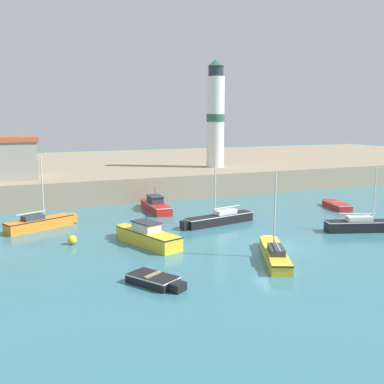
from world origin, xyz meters
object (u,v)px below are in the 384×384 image
(motorboat_yellow_1, at_px, (147,236))
(sailboat_black_7, at_px, (367,225))
(motorboat_red_6, at_px, (155,205))
(sailboat_orange_4, at_px, (41,223))
(dinghy_red_3, at_px, (336,205))
(harbor_shed_mid_row, at_px, (4,157))
(dinghy_black_5, at_px, (155,280))
(mooring_buoy, at_px, (72,240))
(sailboat_black_0, at_px, (219,219))
(sailboat_yellow_2, at_px, (275,253))
(lighthouse, at_px, (216,116))

(motorboat_yellow_1, height_order, sailboat_black_7, sailboat_black_7)
(motorboat_red_6, height_order, sailboat_black_7, sailboat_black_7)
(sailboat_orange_4, relative_size, motorboat_red_6, 0.94)
(dinghy_red_3, bearing_deg, harbor_shed_mid_row, 151.85)
(dinghy_red_3, xyz_separation_m, sailboat_black_7, (-3.96, -7.95, 0.18))
(dinghy_black_5, bearing_deg, motorboat_red_6, 71.02)
(motorboat_yellow_1, bearing_deg, mooring_buoy, 156.38)
(sailboat_black_7, height_order, harbor_shed_mid_row, harbor_shed_mid_row)
(sailboat_orange_4, relative_size, dinghy_black_5, 1.70)
(motorboat_yellow_1, bearing_deg, dinghy_black_5, -104.88)
(motorboat_yellow_1, relative_size, harbor_shed_mid_row, 1.00)
(sailboat_orange_4, bearing_deg, sailboat_black_7, -25.17)
(sailboat_black_0, bearing_deg, dinghy_black_5, -130.40)
(dinghy_black_5, relative_size, sailboat_black_7, 0.50)
(sailboat_orange_4, xyz_separation_m, harbor_shed_mid_row, (-2.10, 12.67, 4.13))
(harbor_shed_mid_row, bearing_deg, sailboat_black_0, -47.32)
(sailboat_orange_4, height_order, harbor_shed_mid_row, harbor_shed_mid_row)
(sailboat_orange_4, relative_size, mooring_buoy, 9.04)
(motorboat_red_6, relative_size, harbor_shed_mid_row, 0.99)
(sailboat_black_0, distance_m, motorboat_red_6, 7.70)
(harbor_shed_mid_row, bearing_deg, dinghy_black_5, -76.90)
(sailboat_yellow_2, bearing_deg, mooring_buoy, 142.32)
(dinghy_red_3, bearing_deg, motorboat_yellow_1, -166.92)
(sailboat_black_7, bearing_deg, sailboat_yellow_2, -163.72)
(harbor_shed_mid_row, bearing_deg, mooring_buoy, -78.54)
(sailboat_orange_4, relative_size, harbor_shed_mid_row, 0.92)
(sailboat_black_0, bearing_deg, sailboat_black_7, -35.20)
(sailboat_black_7, distance_m, lighthouse, 25.85)
(dinghy_red_3, xyz_separation_m, mooring_buoy, (-25.03, -2.69, -0.00))
(sailboat_orange_4, xyz_separation_m, sailboat_black_7, (22.63, -10.64, -0.01))
(sailboat_orange_4, bearing_deg, motorboat_red_6, 16.18)
(motorboat_yellow_1, bearing_deg, sailboat_yellow_2, -45.87)
(sailboat_black_7, relative_size, harbor_shed_mid_row, 1.08)
(dinghy_red_3, relative_size, lighthouse, 0.33)
(sailboat_yellow_2, distance_m, lighthouse, 30.31)
(mooring_buoy, xyz_separation_m, lighthouse, (20.34, 19.22, 8.46))
(sailboat_black_0, height_order, motorboat_yellow_1, sailboat_black_0)
(dinghy_red_3, bearing_deg, sailboat_black_0, -173.95)
(dinghy_red_3, height_order, lighthouse, lighthouse)
(sailboat_black_7, distance_m, mooring_buoy, 21.72)
(sailboat_black_7, xyz_separation_m, mooring_buoy, (-21.07, 5.26, -0.18))
(harbor_shed_mid_row, bearing_deg, sailboat_black_7, -43.30)
(motorboat_yellow_1, bearing_deg, sailboat_black_7, -11.10)
(lighthouse, bearing_deg, mooring_buoy, -136.62)
(sailboat_orange_4, bearing_deg, motorboat_yellow_1, -49.95)
(sailboat_yellow_2, xyz_separation_m, lighthouse, (9.62, 27.50, 8.36))
(dinghy_black_5, bearing_deg, mooring_buoy, 106.20)
(motorboat_yellow_1, height_order, mooring_buoy, motorboat_yellow_1)
(motorboat_yellow_1, xyz_separation_m, sailboat_orange_4, (-6.23, 7.42, -0.10))
(dinghy_red_3, relative_size, sailboat_black_7, 0.64)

